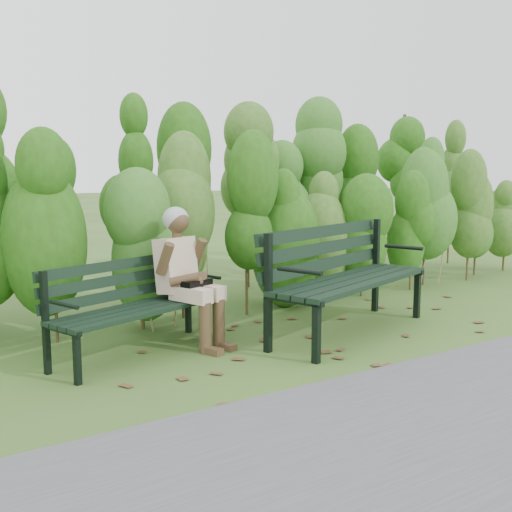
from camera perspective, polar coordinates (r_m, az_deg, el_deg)
ground at (r=5.29m, az=2.08°, el=-8.52°), size 80.00×80.00×0.00m
footpath at (r=3.81m, az=22.14°, el=-15.77°), size 60.00×2.50×0.01m
hedge_band at (r=6.69m, az=-7.07°, el=5.83°), size 11.04×1.67×2.42m
leaf_litter at (r=4.83m, az=0.00°, el=-10.09°), size 6.02×2.22×0.01m
bench_left at (r=5.06m, az=-11.63°, el=-4.04°), size 1.65×0.99×0.78m
bench_right at (r=5.68m, az=8.14°, el=-1.31°), size 2.11×1.26×1.01m
seated_woman at (r=5.21m, az=-6.66°, el=-1.23°), size 0.55×0.77×1.21m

